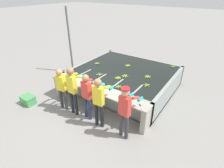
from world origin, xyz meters
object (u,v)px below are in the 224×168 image
Objects in this scene: worker_3 at (99,99)px; banana_bunch_ledge_0 at (124,99)px; banana_bunch_floating_2 at (125,76)px; banana_bunch_floating_8 at (173,67)px; banana_bunch_floating_3 at (146,85)px; banana_bunch_floating_4 at (118,87)px; worker_4 at (125,108)px; knife_0 at (141,106)px; worker_1 at (73,87)px; banana_bunch_floating_5 at (128,65)px; banana_bunch_ledge_1 at (64,77)px; banana_bunch_floating_6 at (99,74)px; banana_bunch_floating_0 at (147,77)px; crate at (28,100)px; support_post_left at (70,42)px; worker_0 at (62,86)px; worker_2 at (88,93)px; banana_bunch_floating_1 at (97,63)px; banana_bunch_floating_7 at (118,78)px.

banana_bunch_ledge_0 is at bearing 45.54° from worker_3.
banana_bunch_floating_8 is at bearing 57.27° from banana_bunch_floating_2.
banana_bunch_floating_3 is (0.73, 1.77, -0.13)m from worker_3.
worker_4 is at bearing -49.63° from banana_bunch_floating_4.
worker_1 is at bearing -166.81° from knife_0.
banana_bunch_floating_3 is 1.85m from banana_bunch_floating_5.
banana_bunch_ledge_1 is (-1.47, -2.35, 0.00)m from banana_bunch_floating_5.
banana_bunch_floating_5 is 1.50m from banana_bunch_floating_6.
banana_bunch_floating_0 is 1.00× the size of knife_0.
crate is 0.17× the size of support_post_left.
worker_0 is at bearing -179.79° from worker_4.
worker_3 reaches higher than banana_bunch_floating_6.
worker_2 is 1.44m from worker_4.
banana_bunch_ledge_0 is at bearing 13.90° from worker_0.
banana_bunch_floating_0 is 0.51× the size of crate.
banana_bunch_floating_0 is at bearing 1.22° from banana_bunch_floating_1.
banana_bunch_floating_3 is (-0.16, 1.75, -0.14)m from worker_4.
worker_0 is 1.11m from worker_2.
worker_2 is at bearing -165.54° from knife_0.
banana_bunch_ledge_1 is at bearing -50.39° from support_post_left.
banana_bunch_floating_6 is 0.80m from banana_bunch_floating_7.
worker_3 is 4.07m from banana_bunch_floating_8.
worker_4 is 5.97× the size of banana_bunch_floating_4.
banana_bunch_floating_6 is (-1.15, 0.41, 0.00)m from banana_bunch_floating_4.
banana_bunch_floating_8 is (1.54, 3.85, -0.09)m from worker_2.
worker_2 is 5.95× the size of banana_bunch_floating_1.
worker_2 is 5.82× the size of banana_bunch_floating_2.
banana_bunch_floating_8 reaches higher than knife_0.
worker_0 is 3.21m from banana_bunch_floating_0.
banana_bunch_floating_2 is at bearing 66.60° from banana_bunch_floating_7.
worker_0 is at bearing -47.68° from banana_bunch_ledge_1.
worker_4 reaches higher than banana_bunch_floating_0.
banana_bunch_ledge_0 reaches higher than banana_bunch_floating_1.
support_post_left is (-3.69, 1.34, 0.71)m from banana_bunch_floating_4.
banana_bunch_floating_5 and banana_bunch_floating_7 have the same top height.
crate is at bearing -154.92° from worker_0.
banana_bunch_floating_1 is at bearing -178.78° from banana_bunch_floating_0.
banana_bunch_ledge_1 is (-0.52, 0.57, -0.04)m from worker_0.
banana_bunch_ledge_0 is at bearing -43.99° from banana_bunch_floating_4.
worker_1 is 2.19m from crate.
worker_3 is 4.50m from support_post_left.
knife_0 is (1.67, 0.43, -0.10)m from worker_2.
banana_bunch_floating_1 is 1.18× the size of banana_bunch_floating_6.
banana_bunch_floating_2 is at bearing -122.73° from banana_bunch_floating_8.
banana_bunch_floating_1 is (-0.33, 2.35, -0.04)m from worker_0.
banana_bunch_floating_2 is at bearing 120.94° from worker_4.
banana_bunch_floating_2 is 1.00× the size of banana_bunch_ledge_0.
banana_bunch_ledge_1 is at bearing -166.08° from banana_bunch_floating_4.
banana_bunch_floating_5 is 2.77m from banana_bunch_ledge_1.
worker_0 is at bearing -49.74° from support_post_left.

